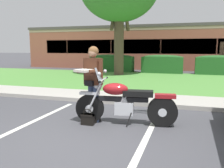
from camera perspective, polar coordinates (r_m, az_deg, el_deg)
The scene contains 13 objects.
ground_plane at distance 4.64m, azimuth -7.20°, elevation -12.50°, with size 140.00×140.00×0.00m, color #424247.
curb_strip at distance 7.17m, azimuth 2.21°, elevation -4.38°, with size 60.00×0.20×0.12m, color #ADA89E.
concrete_walk at distance 7.98m, azimuth 3.81°, elevation -3.22°, with size 60.00×1.50×0.08m, color #ADA89E.
grass_lawn at distance 12.41m, azimuth 8.79°, elevation 0.86°, with size 60.00×7.64×0.06m, color #518E3D.
stall_stripe_0 at distance 5.54m, azimuth -20.52°, elevation -9.42°, with size 0.12×4.40×0.01m, color silver.
stall_stripe_1 at distance 4.50m, azimuth 7.85°, elevation -13.16°, with size 0.12×4.40×0.01m, color silver.
motorcycle at distance 5.24m, azimuth 4.03°, elevation -4.40°, with size 2.24×0.82×1.26m.
rider_person at distance 5.34m, azimuth -4.63°, elevation 1.46°, with size 0.55×0.65×1.70m.
handbag at distance 5.30m, azimuth -5.82°, elevation -8.14°, with size 0.28×0.13×0.36m.
hedge_left at distance 16.78m, azimuth -0.00°, elevation 5.06°, with size 2.99×0.90×1.24m.
hedge_center_left at distance 16.09m, azimuth 11.86°, elevation 4.73°, with size 2.64×0.90×1.24m.
hedge_center_right at distance 16.12m, azimuth 24.20°, elevation 4.17°, with size 2.83×0.90×1.24m.
brick_building at distance 22.45m, azimuth 12.57°, elevation 8.49°, with size 23.14×8.10×3.46m.
Camera 1 is at (1.83, -3.93, 1.66)m, focal length 38.43 mm.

